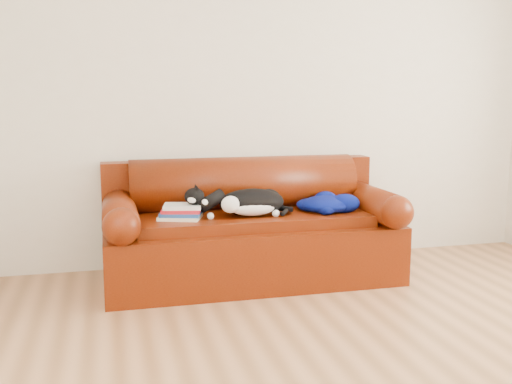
# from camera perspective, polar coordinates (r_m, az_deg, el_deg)

# --- Properties ---
(ground) EXTENTS (4.50, 4.50, 0.00)m
(ground) POSITION_cam_1_polar(r_m,az_deg,el_deg) (3.23, 11.08, -15.54)
(ground) COLOR brown
(ground) RESTS_ON ground
(room_shell) EXTENTS (4.52, 4.02, 2.61)m
(room_shell) POSITION_cam_1_polar(r_m,az_deg,el_deg) (3.02, 14.16, 15.07)
(room_shell) COLOR beige
(room_shell) RESTS_ON ground
(sofa_base) EXTENTS (2.10, 0.90, 0.50)m
(sofa_base) POSITION_cam_1_polar(r_m,az_deg,el_deg) (4.40, -0.46, -5.32)
(sofa_base) COLOR #3A0C02
(sofa_base) RESTS_ON ground
(sofa_back) EXTENTS (2.10, 1.01, 0.88)m
(sofa_back) POSITION_cam_1_polar(r_m,az_deg,el_deg) (4.56, -1.19, -0.87)
(sofa_back) COLOR #3A0C02
(sofa_back) RESTS_ON ground
(book_stack) EXTENTS (0.33, 0.29, 0.10)m
(book_stack) POSITION_cam_1_polar(r_m,az_deg,el_deg) (4.15, -7.12, -1.88)
(book_stack) COLOR #EAE9CA
(book_stack) RESTS_ON sofa_base
(cat) EXTENTS (0.68, 0.36, 0.24)m
(cat) POSITION_cam_1_polar(r_m,az_deg,el_deg) (4.20, -0.45, -1.06)
(cat) COLOR black
(cat) RESTS_ON sofa_base
(blanket) EXTENTS (0.44, 0.36, 0.14)m
(blanket) POSITION_cam_1_polar(r_m,az_deg,el_deg) (4.41, 6.80, -1.06)
(blanket) COLOR #021244
(blanket) RESTS_ON sofa_base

